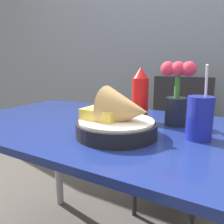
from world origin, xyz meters
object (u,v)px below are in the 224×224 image
at_px(food_basket, 119,119).
at_px(ketchup_bottle, 140,96).
at_px(drink_cup, 200,119).
at_px(flower_vase, 177,94).
at_px(chair_far_window, 177,132).

distance_m(food_basket, ketchup_bottle, 0.22).
height_order(drink_cup, flower_vase, flower_vase).
distance_m(chair_far_window, flower_vase, 0.71).
distance_m(ketchup_bottle, flower_vase, 0.15).
height_order(food_basket, drink_cup, drink_cup).
xyz_separation_m(food_basket, flower_vase, (0.13, 0.23, 0.07)).
xyz_separation_m(chair_far_window, food_basket, (0.00, -0.85, 0.27)).
relative_size(ketchup_bottle, flower_vase, 0.91).
bearing_deg(ketchup_bottle, chair_far_window, 88.61).
distance_m(ketchup_bottle, drink_cup, 0.28).
height_order(chair_far_window, drink_cup, drink_cup).
bearing_deg(food_basket, drink_cup, 23.54).
relative_size(food_basket, ketchup_bottle, 1.21).
relative_size(drink_cup, flower_vase, 0.95).
bearing_deg(flower_vase, food_basket, -118.34).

